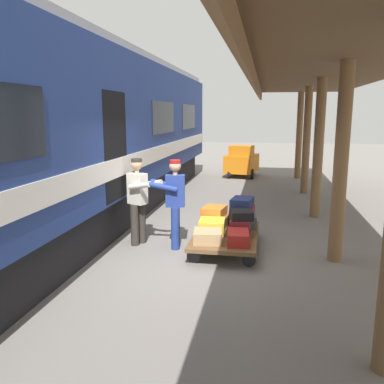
% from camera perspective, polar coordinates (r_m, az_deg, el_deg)
% --- Properties ---
extents(ground_plane, '(60.00, 60.00, 0.00)m').
position_cam_1_polar(ground_plane, '(7.57, 1.98, -8.58)').
color(ground_plane, slate).
extents(platform_canopy, '(3.20, 19.61, 3.56)m').
position_cam_1_polar(platform_canopy, '(7.18, 20.79, 16.15)').
color(platform_canopy, brown).
rests_on(platform_canopy, ground_plane).
extents(train_car, '(3.02, 20.13, 4.00)m').
position_cam_1_polar(train_car, '(8.25, -20.63, 7.00)').
color(train_car, navy).
rests_on(train_car, ground_plane).
extents(luggage_cart, '(1.19, 2.03, 0.31)m').
position_cam_1_polar(luggage_cart, '(7.68, 4.84, -6.24)').
color(luggage_cart, brown).
rests_on(luggage_cart, ground_plane).
extents(suitcase_red_plastic, '(0.42, 0.61, 0.22)m').
position_cam_1_polar(suitcase_red_plastic, '(7.09, 6.57, -6.46)').
color(suitcase_red_plastic, '#AD231E').
rests_on(suitcase_red_plastic, luggage_cart).
extents(suitcase_yellow_case, '(0.51, 0.56, 0.26)m').
position_cam_1_polar(suitcase_yellow_case, '(7.66, 2.86, -4.90)').
color(suitcase_yellow_case, gold).
rests_on(suitcase_yellow_case, luggage_cart).
extents(suitcase_maroon_trunk, '(0.38, 0.53, 0.30)m').
position_cam_1_polar(suitcase_maroon_trunk, '(7.61, 6.88, -4.93)').
color(suitcase_maroon_trunk, maroon).
rests_on(suitcase_maroon_trunk, luggage_cart).
extents(suitcase_brown_leather, '(0.54, 0.51, 0.20)m').
position_cam_1_polar(suitcase_brown_leather, '(8.20, 3.39, -4.05)').
color(suitcase_brown_leather, brown).
rests_on(suitcase_brown_leather, luggage_cart).
extents(suitcase_tan_vintage, '(0.55, 0.57, 0.21)m').
position_cam_1_polar(suitcase_tan_vintage, '(7.14, 2.25, -6.31)').
color(suitcase_tan_vintage, tan).
rests_on(suitcase_tan_vintage, luggage_cart).
extents(suitcase_slate_roller, '(0.59, 0.62, 0.25)m').
position_cam_1_polar(suitcase_slate_roller, '(8.15, 7.14, -4.04)').
color(suitcase_slate_roller, '#4C515B').
rests_on(suitcase_slate_roller, luggage_cart).
extents(suitcase_black_hardshell, '(0.49, 0.54, 0.16)m').
position_cam_1_polar(suitcase_black_hardshell, '(7.57, 7.01, -3.19)').
color(suitcase_black_hardshell, black).
rests_on(suitcase_black_hardshell, suitcase_maroon_trunk).
extents(suitcase_burgundy_valise, '(0.44, 0.48, 0.17)m').
position_cam_1_polar(suitcase_burgundy_valise, '(8.12, 7.39, -2.59)').
color(suitcase_burgundy_valise, maroon).
rests_on(suitcase_burgundy_valise, suitcase_slate_roller).
extents(suitcase_orange_carryall, '(0.50, 0.61, 0.18)m').
position_cam_1_polar(suitcase_orange_carryall, '(8.17, 3.17, -2.73)').
color(suitcase_orange_carryall, '#CC6B23').
rests_on(suitcase_orange_carryall, suitcase_brown_leather).
extents(suitcase_navy_fabric, '(0.47, 0.58, 0.16)m').
position_cam_1_polar(suitcase_navy_fabric, '(8.07, 7.14, -1.43)').
color(suitcase_navy_fabric, navy).
rests_on(suitcase_navy_fabric, suitcase_burgundy_valise).
extents(porter_in_overalls, '(0.71, 0.51, 1.70)m').
position_cam_1_polar(porter_in_overalls, '(7.59, -2.54, -1.26)').
color(porter_in_overalls, navy).
rests_on(porter_in_overalls, ground_plane).
extents(porter_by_door, '(0.74, 0.61, 1.70)m').
position_cam_1_polar(porter_by_door, '(7.86, -7.65, -0.92)').
color(porter_by_door, '#332D28').
rests_on(porter_by_door, ground_plane).
extents(baggage_tug, '(1.39, 1.87, 1.30)m').
position_cam_1_polar(baggage_tug, '(16.60, 7.09, 4.32)').
color(baggage_tug, orange).
rests_on(baggage_tug, ground_plane).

